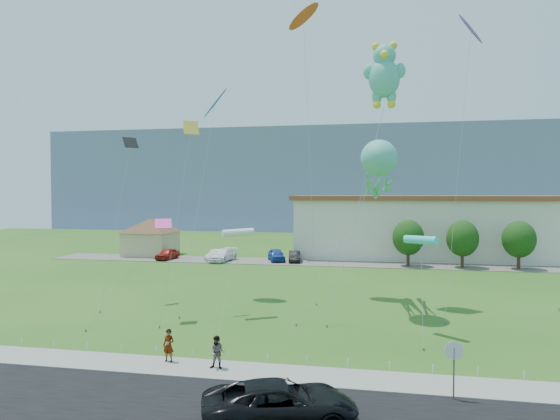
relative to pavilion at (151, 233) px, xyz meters
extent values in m
plane|color=#285919|center=(24.00, -38.00, -3.02)|extent=(160.00, 160.00, 0.00)
cube|color=gray|center=(24.00, -40.75, -2.97)|extent=(80.00, 2.50, 0.10)
cube|color=#59544C|center=(24.00, -3.00, -2.99)|extent=(70.00, 6.00, 0.06)
cube|color=slate|center=(24.00, 82.00, 9.48)|extent=(160.00, 50.00, 25.00)
cube|color=tan|center=(0.00, 0.00, -1.42)|extent=(6.00, 6.00, 3.20)
pyramid|color=brown|center=(0.00, 0.00, 1.08)|extent=(9.20, 9.20, 1.80)
cube|color=beige|center=(50.00, 6.00, 0.78)|extent=(60.00, 14.00, 7.60)
cube|color=brown|center=(50.00, 6.00, 4.88)|extent=(61.00, 15.00, 0.60)
cylinder|color=slate|center=(33.50, -42.20, -1.92)|extent=(0.07, 0.07, 2.20)
cylinder|color=red|center=(33.50, -42.20, -0.92)|extent=(0.76, 0.04, 0.76)
cylinder|color=white|center=(33.50, -42.22, -0.92)|extent=(0.80, 0.02, 0.80)
cylinder|color=white|center=(11.00, -39.30, -2.77)|extent=(0.05, 0.05, 0.50)
cylinder|color=white|center=(13.00, -39.30, -2.77)|extent=(0.05, 0.05, 0.50)
cylinder|color=white|center=(15.00, -39.30, -2.77)|extent=(0.05, 0.05, 0.50)
cylinder|color=white|center=(17.00, -39.30, -2.77)|extent=(0.05, 0.05, 0.50)
cylinder|color=white|center=(19.00, -39.30, -2.77)|extent=(0.05, 0.05, 0.50)
cylinder|color=white|center=(21.00, -39.30, -2.77)|extent=(0.05, 0.05, 0.50)
cylinder|color=white|center=(23.00, -39.30, -2.77)|extent=(0.05, 0.05, 0.50)
cylinder|color=white|center=(25.00, -39.30, -2.77)|extent=(0.05, 0.05, 0.50)
cylinder|color=white|center=(27.00, -39.30, -2.77)|extent=(0.05, 0.05, 0.50)
cylinder|color=white|center=(29.00, -39.30, -2.77)|extent=(0.05, 0.05, 0.50)
cylinder|color=white|center=(31.00, -39.30, -2.77)|extent=(0.05, 0.05, 0.50)
cylinder|color=white|center=(33.00, -39.30, -2.77)|extent=(0.05, 0.05, 0.50)
cylinder|color=white|center=(35.00, -39.30, -2.77)|extent=(0.05, 0.05, 0.50)
cylinder|color=white|center=(37.00, -39.30, -2.77)|extent=(0.05, 0.05, 0.50)
cylinder|color=#3F2B19|center=(34.00, -4.00, -1.92)|extent=(0.36, 0.36, 2.20)
ellipsoid|color=#14380F|center=(34.00, -4.00, 0.38)|extent=(3.60, 3.60, 4.14)
cylinder|color=#3F2B19|center=(40.00, -4.00, -1.92)|extent=(0.36, 0.36, 2.20)
ellipsoid|color=#14380F|center=(40.00, -4.00, 0.38)|extent=(3.60, 3.60, 4.14)
cylinder|color=#3F2B19|center=(46.00, -4.00, -1.92)|extent=(0.36, 0.36, 2.20)
ellipsoid|color=#14380F|center=(46.00, -4.00, 0.38)|extent=(3.60, 3.60, 4.14)
imported|color=black|center=(26.90, -45.81, -2.17)|extent=(6.29, 4.38, 1.59)
imported|color=gray|center=(20.10, -40.22, -2.10)|extent=(0.65, 0.47, 1.64)
imported|color=gray|center=(22.82, -40.72, -2.13)|extent=(0.77, 0.60, 1.58)
imported|color=maroon|center=(4.11, -3.85, -2.27)|extent=(2.18, 4.28, 1.40)
imported|color=#AFAFB6|center=(10.49, -3.34, -2.29)|extent=(1.95, 4.24, 1.35)
imported|color=white|center=(11.51, -3.93, -2.21)|extent=(2.83, 5.42, 1.50)
imported|color=#1B4199|center=(18.07, -2.58, -2.20)|extent=(3.17, 4.81, 1.52)
imported|color=black|center=(20.45, -2.94, -2.30)|extent=(1.99, 4.17, 1.32)
ellipsoid|color=teal|center=(30.48, -28.07, 7.99)|extent=(2.55, 3.31, 2.55)
sphere|color=white|center=(30.03, -29.07, 8.26)|extent=(0.40, 0.40, 0.40)
sphere|color=white|center=(30.94, -29.07, 8.26)|extent=(0.40, 0.40, 0.40)
cylinder|color=slate|center=(25.30, -32.07, -2.94)|extent=(0.10, 0.10, 0.16)
cylinder|color=gray|center=(27.89, -30.57, 2.16)|extent=(5.21, 3.03, 10.06)
ellipsoid|color=teal|center=(30.86, -24.03, 14.36)|extent=(2.38, 2.02, 2.97)
sphere|color=teal|center=(30.86, -24.03, 16.09)|extent=(1.74, 1.74, 1.74)
sphere|color=yellow|center=(30.22, -24.03, 16.83)|extent=(0.64, 0.64, 0.64)
sphere|color=yellow|center=(31.50, -24.03, 16.83)|extent=(0.64, 0.64, 0.64)
sphere|color=yellow|center=(30.86, -24.76, 16.00)|extent=(0.64, 0.64, 0.64)
ellipsoid|color=teal|center=(29.67, -24.03, 14.91)|extent=(0.82, 0.59, 1.15)
ellipsoid|color=teal|center=(32.05, -24.03, 14.91)|extent=(0.82, 0.59, 1.15)
ellipsoid|color=teal|center=(30.31, -24.03, 12.99)|extent=(0.73, 0.64, 1.19)
ellipsoid|color=teal|center=(31.41, -24.03, 12.99)|extent=(0.73, 0.64, 1.19)
sphere|color=yellow|center=(30.31, -24.21, 12.34)|extent=(0.64, 0.64, 0.64)
sphere|color=yellow|center=(31.41, -24.21, 12.34)|extent=(0.64, 0.64, 0.64)
cylinder|color=slate|center=(27.26, -31.97, -2.94)|extent=(0.10, 0.10, 0.16)
cylinder|color=gray|center=(29.06, -28.00, 4.65)|extent=(3.63, 7.97, 15.04)
cone|color=purple|center=(37.40, -22.51, 18.25)|extent=(1.80, 1.33, 1.33)
cylinder|color=slate|center=(34.75, -29.79, -2.94)|extent=(0.10, 0.10, 0.16)
cylinder|color=gray|center=(36.08, -26.15, 7.59)|extent=(2.68, 7.31, 20.92)
cone|color=blue|center=(17.09, -23.58, 13.06)|extent=(1.80, 1.33, 1.33)
cylinder|color=slate|center=(17.18, -31.72, -2.94)|extent=(0.10, 0.10, 0.16)
cylinder|color=gray|center=(17.14, -27.65, 5.00)|extent=(0.12, 8.16, 15.74)
cylinder|color=#2ED3D2|center=(32.97, -32.36, 2.72)|extent=(0.50, 2.25, 0.87)
cylinder|color=slate|center=(32.90, -35.68, -2.94)|extent=(0.10, 0.10, 0.16)
cylinder|color=gray|center=(32.93, -34.02, -0.17)|extent=(0.10, 3.34, 5.39)
cylinder|color=silver|center=(20.87, -30.06, 2.80)|extent=(0.50, 2.25, 0.87)
cylinder|color=slate|center=(21.20, -35.67, -2.94)|extent=(0.10, 0.10, 0.16)
cylinder|color=gray|center=(21.03, -32.87, -0.13)|extent=(0.35, 5.63, 5.48)
cube|color=black|center=(11.05, -26.63, 9.56)|extent=(1.29, 1.29, 0.86)
cylinder|color=slate|center=(10.98, -31.26, -2.94)|extent=(0.10, 0.10, 0.16)
cylinder|color=gray|center=(11.01, -28.95, 3.25)|extent=(0.09, 4.65, 12.23)
cube|color=gold|center=(17.05, -28.98, 10.31)|extent=(1.29, 1.29, 0.86)
cylinder|color=slate|center=(16.84, -34.18, -2.94)|extent=(0.10, 0.10, 0.16)
cylinder|color=gray|center=(16.95, -31.58, 3.62)|extent=(0.23, 5.23, 12.98)
cone|color=#E24C19|center=(24.11, -20.89, 20.61)|extent=(1.80, 1.33, 1.33)
cylinder|color=slate|center=(25.89, -26.01, -2.94)|extent=(0.10, 0.10, 0.16)
cylinder|color=gray|center=(25.00, -23.45, 8.77)|extent=(1.81, 5.15, 23.28)
cube|color=#E93397|center=(16.21, -32.06, 3.49)|extent=(1.29, 1.29, 0.86)
cylinder|color=slate|center=(12.71, -35.81, -2.94)|extent=(0.10, 0.10, 0.16)
cylinder|color=gray|center=(14.46, -33.94, 0.21)|extent=(3.53, 3.78, 6.17)
camera|label=1|loc=(30.30, -63.50, 5.58)|focal=32.00mm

